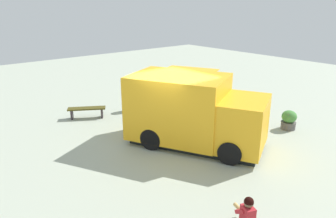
# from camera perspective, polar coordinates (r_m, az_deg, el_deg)

# --- Properties ---
(ground_plane) EXTENTS (40.00, 40.00, 0.00)m
(ground_plane) POSITION_cam_1_polar(r_m,az_deg,el_deg) (11.70, 0.21, -5.83)
(ground_plane) COLOR #A9B39E
(food_truck) EXTENTS (4.05, 5.13, 2.44)m
(food_truck) POSITION_cam_1_polar(r_m,az_deg,el_deg) (11.20, 4.50, -0.67)
(food_truck) COLOR yellow
(food_truck) RESTS_ON ground_plane
(person_customer) EXTENTS (0.59, 0.82, 0.86)m
(person_customer) POSITION_cam_1_polar(r_m,az_deg,el_deg) (7.62, 13.74, -18.11)
(person_customer) COLOR #6A6D5B
(person_customer) RESTS_ON ground_plane
(planter_flowering_near) EXTENTS (0.59, 0.59, 0.77)m
(planter_flowering_near) POSITION_cam_1_polar(r_m,az_deg,el_deg) (13.60, 20.64, -1.81)
(planter_flowering_near) COLOR #595552
(planter_flowering_near) RESTS_ON ground_plane
(planter_flowering_far) EXTENTS (0.45, 0.45, 0.72)m
(planter_flowering_far) POSITION_cam_1_polar(r_m,az_deg,el_deg) (14.88, -7.25, 0.88)
(planter_flowering_far) COLOR gray
(planter_flowering_far) RESTS_ON ground_plane
(plaza_bench) EXTENTS (1.57, 1.18, 0.47)m
(plaza_bench) POSITION_cam_1_polar(r_m,az_deg,el_deg) (14.37, -14.21, -0.22)
(plaza_bench) COLOR #484116
(plaza_bench) RESTS_ON ground_plane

